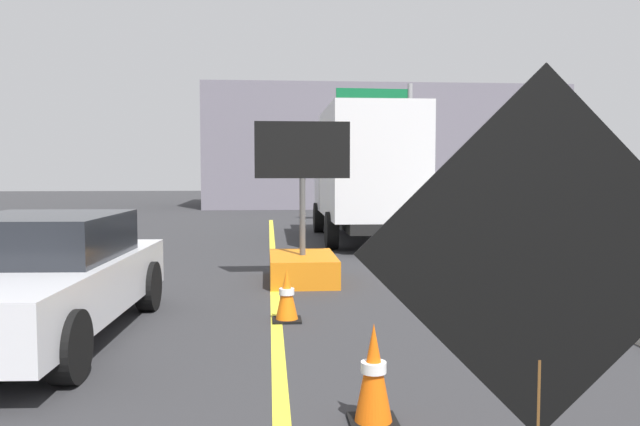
# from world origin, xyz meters

# --- Properties ---
(lane_center_stripe) EXTENTS (0.14, 36.00, 0.01)m
(lane_center_stripe) POSITION_xyz_m (0.00, 6.00, 0.00)
(lane_center_stripe) COLOR yellow
(lane_center_stripe) RESTS_ON ground
(roadwork_sign) EXTENTS (1.63, 0.12, 2.33)m
(roadwork_sign) POSITION_xyz_m (1.09, 2.68, 1.47)
(roadwork_sign) COLOR #593819
(roadwork_sign) RESTS_ON ground
(arrow_board_trailer) EXTENTS (1.60, 1.80, 2.70)m
(arrow_board_trailer) POSITION_xyz_m (0.48, 10.64, 0.48)
(arrow_board_trailer) COLOR orange
(arrow_board_trailer) RESTS_ON ground
(box_truck) EXTENTS (2.42, 6.61, 3.45)m
(box_truck) POSITION_xyz_m (2.48, 16.72, 1.85)
(box_truck) COLOR black
(box_truck) RESTS_ON ground
(pickup_car) EXTENTS (2.15, 4.51, 1.38)m
(pickup_car) POSITION_xyz_m (-2.65, 7.21, 0.69)
(pickup_car) COLOR silver
(pickup_car) RESTS_ON ground
(highway_guide_sign) EXTENTS (2.79, 0.29, 5.00)m
(highway_guide_sign) POSITION_xyz_m (4.23, 22.54, 3.42)
(highway_guide_sign) COLOR gray
(highway_guide_sign) RESTS_ON ground
(far_building_block) EXTENTS (18.21, 7.61, 6.14)m
(far_building_block) POSITION_xyz_m (5.83, 34.06, 3.07)
(far_building_block) COLOR slate
(far_building_block) RESTS_ON ground
(traffic_cone_near_sign) EXTENTS (0.36, 0.36, 0.76)m
(traffic_cone_near_sign) POSITION_xyz_m (0.68, 4.55, 0.37)
(traffic_cone_near_sign) COLOR black
(traffic_cone_near_sign) RESTS_ON ground
(traffic_cone_mid_lane) EXTENTS (0.36, 0.36, 0.65)m
(traffic_cone_mid_lane) POSITION_xyz_m (0.13, 7.82, 0.32)
(traffic_cone_mid_lane) COLOR black
(traffic_cone_mid_lane) RESTS_ON ground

